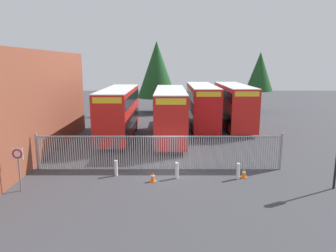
% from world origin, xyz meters
% --- Properties ---
extents(ground_plane, '(100.00, 100.00, 0.00)m').
position_xyz_m(ground_plane, '(0.00, 8.00, 0.00)').
color(ground_plane, '#3D3D42').
extents(palisade_fence, '(15.52, 0.14, 2.35)m').
position_xyz_m(palisade_fence, '(-0.51, 0.00, 1.18)').
color(palisade_fence, gray).
rests_on(palisade_fence, ground).
extents(double_decker_bus_near_gate, '(2.54, 10.81, 4.42)m').
position_xyz_m(double_decker_bus_near_gate, '(-4.33, 8.78, 2.42)').
color(double_decker_bus_near_gate, red).
rests_on(double_decker_bus_near_gate, ground).
extents(double_decker_bus_behind_fence_left, '(2.54, 10.81, 4.42)m').
position_xyz_m(double_decker_bus_behind_fence_left, '(3.56, 13.33, 2.42)').
color(double_decker_bus_behind_fence_left, red).
rests_on(double_decker_bus_behind_fence_left, ground).
extents(double_decker_bus_behind_fence_right, '(2.54, 10.81, 4.42)m').
position_xyz_m(double_decker_bus_behind_fence_right, '(0.26, 8.05, 2.42)').
color(double_decker_bus_behind_fence_right, red).
rests_on(double_decker_bus_behind_fence_right, ground).
extents(double_decker_bus_far_back, '(2.54, 10.81, 4.42)m').
position_xyz_m(double_decker_bus_far_back, '(6.91, 13.53, 2.42)').
color(double_decker_bus_far_back, red).
rests_on(double_decker_bus_far_back, ground).
extents(bollard_near_left, '(0.20, 0.20, 0.95)m').
position_xyz_m(bollard_near_left, '(-3.05, -1.17, 0.47)').
color(bollard_near_left, silver).
rests_on(bollard_near_left, ground).
extents(bollard_center_front, '(0.20, 0.20, 0.95)m').
position_xyz_m(bollard_center_front, '(0.57, -1.60, 0.47)').
color(bollard_center_front, silver).
rests_on(bollard_center_front, ground).
extents(bollard_near_right, '(0.20, 0.20, 0.95)m').
position_xyz_m(bollard_near_right, '(4.13, -1.71, 0.47)').
color(bollard_near_right, silver).
rests_on(bollard_near_right, ground).
extents(traffic_cone_by_gate, '(0.34, 0.34, 0.59)m').
position_xyz_m(traffic_cone_by_gate, '(-0.81, -2.14, 0.29)').
color(traffic_cone_by_gate, orange).
rests_on(traffic_cone_by_gate, ground).
extents(traffic_cone_mid_forecourt, '(0.34, 0.34, 0.59)m').
position_xyz_m(traffic_cone_mid_forecourt, '(4.52, -1.53, 0.29)').
color(traffic_cone_mid_forecourt, orange).
rests_on(traffic_cone_mid_forecourt, ground).
extents(speed_limit_sign_post, '(0.60, 0.14, 2.40)m').
position_xyz_m(speed_limit_sign_post, '(-7.70, -3.49, 1.78)').
color(speed_limit_sign_post, slate).
rests_on(speed_limit_sign_post, ground).
extents(tree_tall_back, '(5.21, 5.21, 9.49)m').
position_xyz_m(tree_tall_back, '(-1.45, 23.48, 5.76)').
color(tree_tall_back, '#4C3823').
rests_on(tree_tall_back, ground).
extents(tree_short_side, '(3.66, 3.66, 8.10)m').
position_xyz_m(tree_short_side, '(12.45, 23.91, 5.47)').
color(tree_short_side, '#4C3823').
rests_on(tree_short_side, ground).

